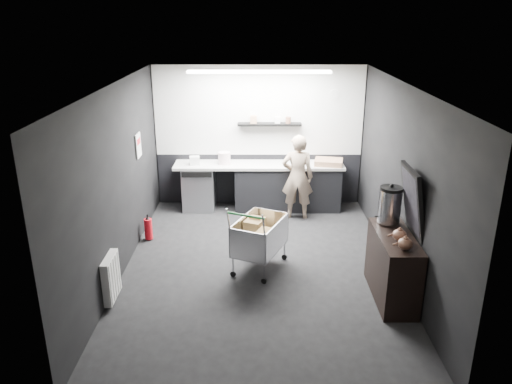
{
  "coord_description": "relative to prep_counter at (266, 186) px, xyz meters",
  "views": [
    {
      "loc": [
        -0.03,
        -6.62,
        3.62
      ],
      "look_at": [
        -0.05,
        0.4,
        1.07
      ],
      "focal_mm": 35.0,
      "sensor_mm": 36.0,
      "label": 1
    }
  ],
  "objects": [
    {
      "name": "dado_panel",
      "position": [
        -0.14,
        0.31,
        0.04
      ],
      "size": [
        3.95,
        0.02,
        1.0
      ],
      "primitive_type": "cube",
      "color": "black",
      "rests_on": "wall_back"
    },
    {
      "name": "radiator",
      "position": [
        -2.08,
        -3.32,
        -0.11
      ],
      "size": [
        0.1,
        0.5,
        0.6
      ],
      "primitive_type": "cube",
      "color": "silver",
      "rests_on": "wall_left"
    },
    {
      "name": "ceiling",
      "position": [
        -0.14,
        -2.42,
        2.24
      ],
      "size": [
        5.5,
        5.5,
        0.0
      ],
      "primitive_type": "plane",
      "rotation": [
        3.14,
        0.0,
        0.0
      ],
      "color": "beige",
      "rests_on": "wall_back"
    },
    {
      "name": "fire_extinguisher",
      "position": [
        -1.99,
        -1.44,
        -0.25
      ],
      "size": [
        0.13,
        0.13,
        0.44
      ],
      "color": "red",
      "rests_on": "floor"
    },
    {
      "name": "pink_tub",
      "position": [
        -0.79,
        0.0,
        0.56
      ],
      "size": [
        0.23,
        0.23,
        0.23
      ],
      "primitive_type": "cylinder",
      "color": "white",
      "rests_on": "prep_counter"
    },
    {
      "name": "cardboard_box",
      "position": [
        1.18,
        -0.05,
        0.49
      ],
      "size": [
        0.58,
        0.48,
        0.1
      ],
      "primitive_type": "cube",
      "rotation": [
        0.0,
        0.0,
        -0.2
      ],
      "color": "#A47957",
      "rests_on": "prep_counter"
    },
    {
      "name": "wall_front",
      "position": [
        -0.14,
        -5.17,
        0.89
      ],
      "size": [
        5.5,
        0.0,
        5.5
      ],
      "primitive_type": "plane",
      "rotation": [
        -1.57,
        0.0,
        0.0
      ],
      "color": "black",
      "rests_on": "floor"
    },
    {
      "name": "floating_shelf",
      "position": [
        0.06,
        0.2,
        1.16
      ],
      "size": [
        1.2,
        0.22,
        0.04
      ],
      "primitive_type": "cube",
      "color": "black",
      "rests_on": "wall_back"
    },
    {
      "name": "sideboard",
      "position": [
        1.63,
        -3.17,
        0.11
      ],
      "size": [
        0.51,
        1.2,
        1.8
      ],
      "color": "black",
      "rests_on": "floor"
    },
    {
      "name": "kitchen_wall_panel",
      "position": [
        -0.14,
        0.31,
        1.39
      ],
      "size": [
        3.95,
        0.02,
        1.7
      ],
      "primitive_type": "cube",
      "color": "silver",
      "rests_on": "wall_back"
    },
    {
      "name": "white_container",
      "position": [
        -1.34,
        -0.05,
        0.52
      ],
      "size": [
        0.2,
        0.17,
        0.16
      ],
      "primitive_type": "cube",
      "rotation": [
        0.0,
        0.0,
        0.15
      ],
      "color": "silver",
      "rests_on": "prep_counter"
    },
    {
      "name": "shopping_cart",
      "position": [
        -0.14,
        -2.41,
        0.04
      ],
      "size": [
        0.92,
        1.17,
        1.05
      ],
      "color": "silver",
      "rests_on": "floor"
    },
    {
      "name": "wall_clock",
      "position": [
        1.26,
        0.3,
        1.69
      ],
      "size": [
        0.2,
        0.03,
        0.2
      ],
      "primitive_type": "cylinder",
      "rotation": [
        1.57,
        0.0,
        0.0
      ],
      "color": "silver",
      "rests_on": "wall_back"
    },
    {
      "name": "poster_red_band",
      "position": [
        -2.11,
        -1.12,
        1.16
      ],
      "size": [
        0.02,
        0.22,
        0.1
      ],
      "primitive_type": "cube",
      "color": "red",
      "rests_on": "poster"
    },
    {
      "name": "wall_back",
      "position": [
        -0.14,
        0.33,
        0.89
      ],
      "size": [
        5.5,
        0.0,
        5.5
      ],
      "primitive_type": "plane",
      "rotation": [
        1.57,
        0.0,
        0.0
      ],
      "color": "black",
      "rests_on": "floor"
    },
    {
      "name": "poster",
      "position": [
        -2.12,
        -1.12,
        1.09
      ],
      "size": [
        0.02,
        0.3,
        0.4
      ],
      "primitive_type": "cube",
      "color": "silver",
      "rests_on": "wall_left"
    },
    {
      "name": "prep_counter",
      "position": [
        0.0,
        0.0,
        0.0
      ],
      "size": [
        3.2,
        0.61,
        0.9
      ],
      "color": "black",
      "rests_on": "floor"
    },
    {
      "name": "person",
      "position": [
        0.57,
        -0.45,
        0.33
      ],
      "size": [
        0.6,
        0.42,
        1.57
      ],
      "primitive_type": "imported",
      "rotation": [
        0.0,
        0.0,
        3.06
      ],
      "color": "beige",
      "rests_on": "floor"
    },
    {
      "name": "ceiling_strip",
      "position": [
        -0.14,
        -0.57,
        2.21
      ],
      "size": [
        2.4,
        0.2,
        0.04
      ],
      "primitive_type": "cube",
      "color": "white",
      "rests_on": "ceiling"
    },
    {
      "name": "wall_right",
      "position": [
        1.86,
        -2.42,
        0.89
      ],
      "size": [
        0.0,
        5.5,
        5.5
      ],
      "primitive_type": "plane",
      "rotation": [
        1.57,
        0.0,
        -1.57
      ],
      "color": "black",
      "rests_on": "floor"
    },
    {
      "name": "floor",
      "position": [
        -0.14,
        -2.42,
        -0.46
      ],
      "size": [
        5.5,
        5.5,
        0.0
      ],
      "primitive_type": "plane",
      "color": "black",
      "rests_on": "ground"
    },
    {
      "name": "wall_left",
      "position": [
        -2.14,
        -2.42,
        0.89
      ],
      "size": [
        0.0,
        5.5,
        5.5
      ],
      "primitive_type": "plane",
      "rotation": [
        1.57,
        0.0,
        1.57
      ],
      "color": "black",
      "rests_on": "floor"
    }
  ]
}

